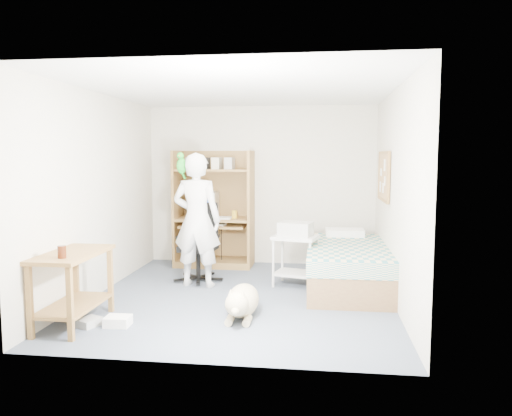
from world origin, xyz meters
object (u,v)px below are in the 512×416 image
(person, at_px, (197,220))
(printer_cart, at_px, (296,253))
(bed, at_px, (347,266))
(computer_hutch, at_px, (215,213))
(office_chair, at_px, (200,253))
(side_desk, at_px, (73,277))
(dog, at_px, (242,301))

(person, bearing_deg, printer_cart, -167.18)
(bed, bearing_deg, computer_hutch, 150.71)
(bed, xyz_separation_m, person, (-1.97, -0.16, 0.59))
(office_chair, xyz_separation_m, printer_cart, (1.33, -0.14, 0.07))
(bed, relative_size, person, 1.15)
(bed, height_order, person, person)
(printer_cart, bearing_deg, side_desk, -126.06)
(side_desk, bearing_deg, printer_cart, 40.03)
(bed, xyz_separation_m, side_desk, (-2.85, -1.82, 0.21))
(office_chair, bearing_deg, dog, -55.96)
(bed, bearing_deg, side_desk, -147.50)
(bed, xyz_separation_m, printer_cart, (-0.68, 0.01, 0.16))
(side_desk, xyz_separation_m, office_chair, (0.84, 1.96, -0.12))
(dog, height_order, printer_cart, printer_cart)
(computer_hutch, bearing_deg, printer_cart, -40.03)
(office_chair, bearing_deg, side_desk, -107.95)
(office_chair, height_order, person, person)
(bed, bearing_deg, person, -175.28)
(bed, bearing_deg, office_chair, 175.87)
(printer_cart, bearing_deg, person, -158.48)
(office_chair, bearing_deg, person, -76.51)
(side_desk, distance_m, dog, 1.76)
(person, height_order, printer_cart, person)
(side_desk, distance_m, person, 1.91)
(person, bearing_deg, dog, 128.41)
(computer_hutch, xyz_separation_m, printer_cart, (1.32, -1.11, -0.38))
(person, xyz_separation_m, dog, (0.78, -1.20, -0.71))
(computer_hutch, bearing_deg, bed, -29.29)
(side_desk, bearing_deg, office_chair, 66.84)
(dog, bearing_deg, person, 122.73)
(side_desk, xyz_separation_m, dog, (1.67, 0.46, -0.32))
(dog, xyz_separation_m, printer_cart, (0.51, 1.37, 0.27))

